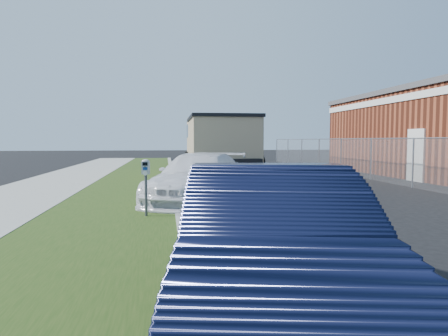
{
  "coord_description": "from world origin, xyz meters",
  "views": [
    {
      "loc": [
        -2.92,
        -9.33,
        1.73
      ],
      "look_at": [
        -1.4,
        1.0,
        1.0
      ],
      "focal_mm": 32.0,
      "sensor_mm": 36.0,
      "label": 1
    }
  ],
  "objects": [
    {
      "name": "ground",
      "position": [
        0.0,
        0.0,
        0.0
      ],
      "size": [
        120.0,
        120.0,
        0.0
      ],
      "primitive_type": "plane",
      "color": "black",
      "rests_on": "ground"
    },
    {
      "name": "white_wagon",
      "position": [
        -1.98,
        1.61,
        0.69
      ],
      "size": [
        3.63,
        5.12,
        1.38
      ],
      "primitive_type": "imported",
      "rotation": [
        0.0,
        0.0,
        -0.4
      ],
      "color": "white",
      "rests_on": "ground"
    },
    {
      "name": "navy_sedan",
      "position": [
        -1.93,
        -5.72,
        0.74
      ],
      "size": [
        2.23,
        4.68,
        1.48
      ],
      "primitive_type": "imported",
      "rotation": [
        0.0,
        0.0,
        -0.15
      ],
      "color": "black",
      "rests_on": "ground"
    },
    {
      "name": "parking_meter",
      "position": [
        -3.33,
        -0.83,
        0.99
      ],
      "size": [
        0.18,
        0.14,
        1.22
      ],
      "rotation": [
        0.0,
        0.0,
        -0.16
      ],
      "color": "#3F4247",
      "rests_on": "ground"
    },
    {
      "name": "chainlink_fence",
      "position": [
        6.0,
        7.0,
        1.26
      ],
      "size": [
        0.06,
        30.06,
        30.0
      ],
      "color": "slate",
      "rests_on": "ground"
    },
    {
      "name": "streetside",
      "position": [
        -5.57,
        2.0,
        0.07
      ],
      "size": [
        6.12,
        50.0,
        0.15
      ],
      "color": "gray",
      "rests_on": "ground"
    },
    {
      "name": "dump_truck",
      "position": [
        -0.44,
        9.47,
        1.63
      ],
      "size": [
        3.05,
        7.43,
        2.89
      ],
      "rotation": [
        0.0,
        0.0,
        -0.01
      ],
      "color": "black",
      "rests_on": "ground"
    }
  ]
}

